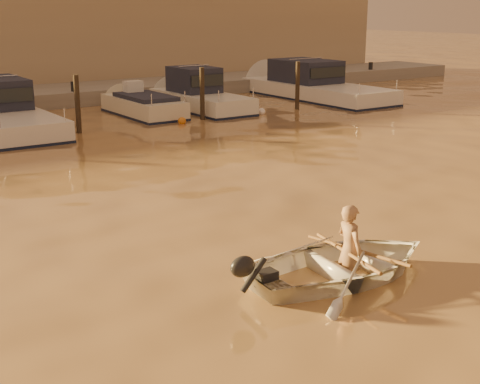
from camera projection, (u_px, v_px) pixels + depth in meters
ground_plane at (368, 246)px, 12.31m from camera, size 160.00×160.00×0.00m
dinghy at (344, 264)px, 10.85m from camera, size 3.56×2.68×0.70m
person at (349, 250)px, 10.84m from camera, size 0.41×0.58×1.52m
outboard_motor at (265, 279)px, 10.13m from camera, size 0.93×0.47×0.70m
oar_port at (356, 250)px, 10.92m from camera, size 0.33×2.09×0.13m
oar_starboard at (347, 252)px, 10.82m from camera, size 0.59×2.05×0.13m
moored_boat_2 at (1, 112)px, 23.66m from camera, size 2.54×8.42×1.75m
moored_boat_3 at (144, 110)px, 26.80m from camera, size 1.77×5.22×0.95m
moored_boat_4 at (201, 95)px, 28.16m from camera, size 2.03×6.35×1.75m
moored_boat_5 at (316, 85)px, 31.62m from camera, size 2.79×9.16×1.75m
piling_2 at (78, 107)px, 22.93m from camera, size 0.18×0.18×2.20m
piling_3 at (202, 96)px, 25.65m from camera, size 0.18×0.18×2.20m
piling_4 at (297, 88)px, 28.20m from camera, size 0.18×0.18×2.20m
fender_c at (37, 140)px, 21.41m from camera, size 0.30×0.30×0.30m
fender_d at (182, 121)px, 24.95m from camera, size 0.30×0.30×0.30m
fender_e at (262, 112)px, 27.10m from camera, size 0.30×0.30×0.30m
quay at (19, 102)px, 29.37m from camera, size 52.00×4.00×1.00m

